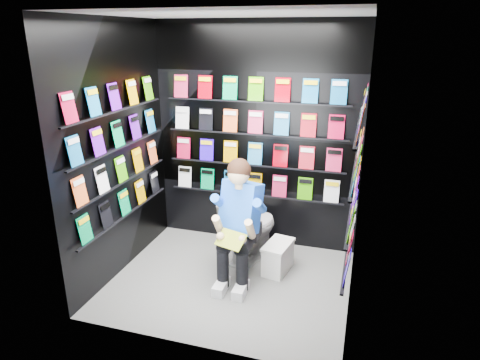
% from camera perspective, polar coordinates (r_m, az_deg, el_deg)
% --- Properties ---
extents(floor, '(2.40, 2.40, 0.00)m').
position_cam_1_polar(floor, '(4.57, -1.34, -13.36)').
color(floor, slate).
rests_on(floor, ground).
extents(ceiling, '(2.40, 2.40, 0.00)m').
position_cam_1_polar(ceiling, '(3.86, -1.66, 21.29)').
color(ceiling, white).
rests_on(ceiling, floor).
extents(wall_back, '(2.40, 0.04, 2.60)m').
position_cam_1_polar(wall_back, '(4.95, 2.14, 5.63)').
color(wall_back, black).
rests_on(wall_back, floor).
extents(wall_front, '(2.40, 0.04, 2.60)m').
position_cam_1_polar(wall_front, '(3.14, -7.18, -2.56)').
color(wall_front, black).
rests_on(wall_front, floor).
extents(wall_left, '(0.04, 2.00, 2.60)m').
position_cam_1_polar(wall_left, '(4.53, -16.08, 3.62)').
color(wall_left, black).
rests_on(wall_left, floor).
extents(wall_right, '(0.04, 2.00, 2.60)m').
position_cam_1_polar(wall_right, '(3.84, 15.80, 0.89)').
color(wall_right, black).
rests_on(wall_right, floor).
extents(comics_back, '(2.10, 0.06, 1.37)m').
position_cam_1_polar(comics_back, '(4.92, 2.05, 5.61)').
color(comics_back, '#C0204E').
rests_on(comics_back, wall_back).
extents(comics_left, '(0.06, 1.70, 1.37)m').
position_cam_1_polar(comics_left, '(4.52, -15.77, 3.66)').
color(comics_left, '#C0204E').
rests_on(comics_left, wall_left).
extents(comics_right, '(0.06, 1.70, 1.37)m').
position_cam_1_polar(comics_right, '(3.84, 15.36, 1.01)').
color(comics_right, '#C0204E').
rests_on(comics_right, wall_right).
extents(toilet, '(0.62, 0.84, 0.73)m').
position_cam_1_polar(toilet, '(4.84, 1.46, -6.43)').
color(toilet, white).
rests_on(toilet, floor).
extents(longbox, '(0.29, 0.43, 0.30)m').
position_cam_1_polar(longbox, '(4.69, 5.07, -10.36)').
color(longbox, white).
rests_on(longbox, floor).
extents(longbox_lid, '(0.31, 0.46, 0.03)m').
position_cam_1_polar(longbox_lid, '(4.61, 5.13, -8.58)').
color(longbox_lid, white).
rests_on(longbox_lid, longbox).
extents(reader, '(0.73, 0.89, 1.42)m').
position_cam_1_polar(reader, '(4.34, 0.17, -3.66)').
color(reader, blue).
rests_on(reader, toilet).
extents(held_comic, '(0.32, 0.24, 0.12)m').
position_cam_1_polar(held_comic, '(4.12, -1.24, -7.96)').
color(held_comic, green).
rests_on(held_comic, reader).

